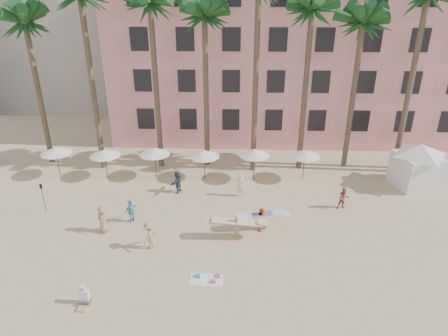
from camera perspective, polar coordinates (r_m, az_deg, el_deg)
The scene contains 11 objects.
ground at distance 22.25m, azimuth -2.71°, elevation -16.01°, with size 120.00×120.00×0.00m, color #D1B789.
pink_hotel at distance 43.61m, azimuth 9.44°, elevation 15.87°, with size 35.00×14.00×16.00m, color pink.
palm_row at distance 31.83m, azimuth 0.02°, elevation 21.99°, with size 44.40×5.40×16.30m.
umbrella_row at distance 32.04m, azimuth -6.42°, elevation 2.26°, with size 22.50×2.70×2.73m.
cabana at distance 34.26m, azimuth 25.97°, elevation 0.84°, with size 5.32×5.32×3.50m.
beach_towel at distance 22.40m, azimuth -2.43°, elevation -15.56°, with size 1.84×1.07×0.14m.
carrier_yellow at distance 24.98m, azimuth 1.90°, elevation -8.13°, with size 3.18×0.82×1.67m.
carrier_white at distance 25.97m, azimuth 5.46°, elevation -7.11°, with size 2.94×1.12×1.55m.
beachgoers at distance 27.40m, azimuth -5.44°, elevation -5.23°, with size 16.85×8.69×1.84m.
paddle at distance 30.09m, azimuth -24.49°, elevation -3.47°, with size 0.18×0.04×2.23m.
seated_man at distance 21.92m, azimuth -19.38°, elevation -17.18°, with size 0.47×0.82×1.07m.
Camera 1 is at (1.59, -16.77, 14.53)m, focal length 32.00 mm.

